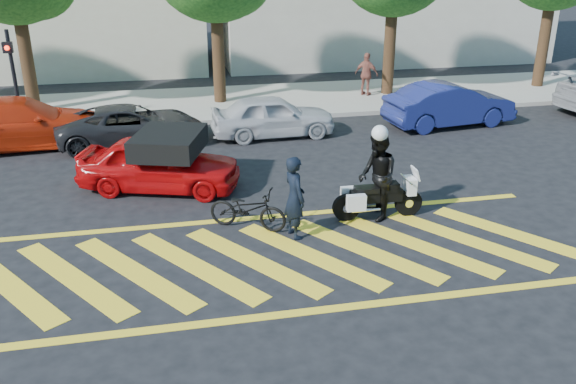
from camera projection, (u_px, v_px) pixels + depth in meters
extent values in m
plane|color=black|center=(285.00, 257.00, 11.74)|extent=(90.00, 90.00, 0.00)
cube|color=#9E998E|center=(221.00, 103.00, 22.57)|extent=(60.00, 5.00, 0.15)
cube|color=yellow|center=(9.00, 285.00, 10.80)|extent=(2.43, 3.21, 0.01)
cube|color=yellow|center=(73.00, 278.00, 11.01)|extent=(2.43, 3.21, 0.01)
cube|color=yellow|center=(136.00, 272.00, 11.22)|extent=(2.43, 3.21, 0.01)
cube|color=yellow|center=(196.00, 266.00, 11.42)|extent=(2.43, 3.21, 0.01)
cube|color=yellow|center=(254.00, 260.00, 11.63)|extent=(2.43, 3.21, 0.01)
cube|color=yellow|center=(310.00, 255.00, 11.84)|extent=(2.43, 3.21, 0.01)
cube|color=yellow|center=(364.00, 249.00, 12.04)|extent=(2.43, 3.21, 0.01)
cube|color=yellow|center=(416.00, 244.00, 12.25)|extent=(2.43, 3.21, 0.01)
cube|color=yellow|center=(466.00, 239.00, 12.46)|extent=(2.43, 3.21, 0.01)
cube|color=yellow|center=(515.00, 234.00, 12.66)|extent=(2.43, 3.21, 0.01)
cube|color=yellow|center=(307.00, 312.00, 10.02)|extent=(12.00, 0.20, 0.01)
cube|color=yellow|center=(268.00, 217.00, 13.46)|extent=(12.00, 0.20, 0.01)
cylinder|color=black|center=(26.00, 57.00, 20.61)|extent=(0.44, 0.44, 4.00)
cylinder|color=black|center=(218.00, 51.00, 21.83)|extent=(0.44, 0.44, 4.00)
cylinder|color=black|center=(390.00, 45.00, 23.05)|extent=(0.44, 0.44, 4.00)
cylinder|color=black|center=(544.00, 39.00, 24.28)|extent=(0.44, 0.44, 4.00)
cylinder|color=black|center=(15.00, 83.00, 18.78)|extent=(0.12, 0.12, 3.20)
cube|color=black|center=(8.00, 47.00, 18.17)|extent=(0.28, 0.18, 0.32)
sphere|color=#FF260C|center=(7.00, 48.00, 18.08)|extent=(0.14, 0.14, 0.14)
imported|color=black|center=(295.00, 197.00, 12.27)|extent=(0.55, 0.71, 1.73)
imported|color=black|center=(248.00, 209.00, 12.77)|extent=(1.77, 1.33, 0.89)
cylinder|color=black|center=(346.00, 207.00, 13.20)|extent=(0.60, 0.14, 0.60)
cylinder|color=silver|center=(346.00, 207.00, 13.20)|extent=(0.18, 0.15, 0.18)
cylinder|color=black|center=(408.00, 203.00, 13.45)|extent=(0.60, 0.14, 0.60)
cylinder|color=silver|center=(408.00, 203.00, 13.45)|extent=(0.18, 0.15, 0.18)
cube|color=black|center=(376.00, 196.00, 13.23)|extent=(1.14, 0.25, 0.27)
cube|color=black|center=(389.00, 187.00, 13.20)|extent=(0.41, 0.28, 0.20)
cube|color=black|center=(366.00, 189.00, 13.12)|extent=(0.51, 0.32, 0.11)
cube|color=silver|center=(410.00, 185.00, 13.29)|extent=(0.21, 0.39, 0.36)
cube|color=silver|center=(350.00, 194.00, 13.36)|extent=(0.41, 0.17, 0.35)
cube|color=silver|center=(356.00, 203.00, 12.93)|extent=(0.41, 0.17, 0.35)
imported|color=black|center=(377.00, 176.00, 13.06)|extent=(0.75, 0.96, 1.95)
imported|color=#BD080A|center=(160.00, 164.00, 14.74)|extent=(4.17, 2.67, 1.32)
imported|color=red|center=(20.00, 123.00, 17.74)|extent=(5.24, 2.61, 1.46)
imported|color=black|center=(131.00, 126.00, 18.00)|extent=(4.38, 2.22, 1.19)
imported|color=#B8B9BD|center=(273.00, 116.00, 18.78)|extent=(3.84, 1.63, 1.30)
imported|color=navy|center=(449.00, 105.00, 19.86)|extent=(4.43, 2.03, 1.41)
imported|color=#955243|center=(367.00, 74.00, 23.12)|extent=(0.96, 0.93, 1.61)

